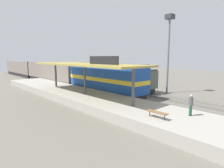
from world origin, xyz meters
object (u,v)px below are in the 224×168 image
object	(u,v)px
person_waiting	(191,104)
freight_car	(123,78)
locomotive	(104,78)
light_mast	(169,37)
passenger_carriage_front	(51,72)
passenger_carriage_rear	(21,68)
platform_bench	(157,112)

from	to	relation	value
person_waiting	freight_car	bearing A→B (deg)	62.16
locomotive	person_waiting	world-z (taller)	locomotive
light_mast	person_waiting	xyz separation A→B (m)	(-11.34, -9.01, -6.54)
locomotive	light_mast	bearing A→B (deg)	-36.33
passenger_carriage_front	passenger_carriage_rear	distance (m)	20.80
locomotive	passenger_carriage_front	world-z (taller)	locomotive
locomotive	passenger_carriage_front	bearing A→B (deg)	90.00
platform_bench	passenger_carriage_front	xyz separation A→B (m)	(6.00, 31.32, 0.97)
platform_bench	passenger_carriage_front	world-z (taller)	passenger_carriage_front
passenger_carriage_front	light_mast	xyz separation A→B (m)	(7.80, -23.74, 6.08)
platform_bench	locomotive	world-z (taller)	locomotive
platform_bench	freight_car	bearing A→B (deg)	52.86
freight_car	person_waiting	world-z (taller)	freight_car
light_mast	platform_bench	bearing A→B (deg)	-151.20
freight_car	light_mast	world-z (taller)	light_mast
platform_bench	passenger_carriage_front	distance (m)	31.91
passenger_carriage_front	passenger_carriage_rear	bearing A→B (deg)	90.00
locomotive	platform_bench	bearing A→B (deg)	-114.25
person_waiting	light_mast	bearing A→B (deg)	38.46
passenger_carriage_front	light_mast	world-z (taller)	light_mast
passenger_carriage_rear	freight_car	distance (m)	38.40
platform_bench	locomotive	size ratio (longest dim) A/B	0.12
light_mast	passenger_carriage_front	bearing A→B (deg)	108.19
passenger_carriage_front	person_waiting	bearing A→B (deg)	-96.17
passenger_carriage_front	passenger_carriage_rear	xyz separation A→B (m)	(0.00, 20.80, 0.00)
platform_bench	passenger_carriage_rear	xyz separation A→B (m)	(6.00, 52.12, 0.97)
passenger_carriage_rear	locomotive	bearing A→B (deg)	-90.00
platform_bench	light_mast	xyz separation A→B (m)	(13.80, 7.59, 7.05)
passenger_carriage_rear	person_waiting	distance (m)	53.66
locomotive	passenger_carriage_front	size ratio (longest dim) A/B	0.72
freight_car	platform_bench	bearing A→B (deg)	-127.14
freight_car	locomotive	bearing A→B (deg)	-171.67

